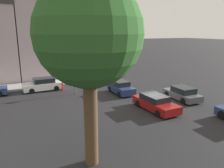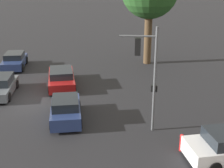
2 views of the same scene
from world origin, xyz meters
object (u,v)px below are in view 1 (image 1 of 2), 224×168
crossing_car_1 (182,94)px  crossing_car_2 (121,88)px  crossing_car_3 (155,103)px  traffic_signal (78,61)px  parked_car_0 (43,85)px  fire_hydrant (63,86)px  street_tree (89,35)px

crossing_car_1 → crossing_car_2: (4.83, 4.72, 0.04)m
crossing_car_2 → crossing_car_3: bearing=3.5°
traffic_signal → parked_car_0: (3.48, 3.44, -3.06)m
crossing_car_2 → crossing_car_3: (-6.07, -0.33, -0.03)m
traffic_signal → crossing_car_1: size_ratio=1.36×
crossing_car_3 → crossing_car_1: bearing=103.8°
crossing_car_2 → parked_car_0: size_ratio=0.84×
crossing_car_2 → parked_car_0: 9.49m
crossing_car_3 → fire_hydrant: (10.33, 6.03, -0.17)m
fire_hydrant → street_tree: bearing=172.2°
traffic_signal → crossing_car_3: traffic_signal is taller
street_tree → crossing_car_2: (11.34, -7.84, -6.16)m
street_tree → parked_car_0: (16.66, 0.01, -6.14)m
crossing_car_1 → fire_hydrant: 13.83m
crossing_car_3 → parked_car_0: bearing=-146.2°
street_tree → crossing_car_1: 15.45m
street_tree → crossing_car_1: (6.51, -12.56, -6.20)m
crossing_car_2 → crossing_car_3: 6.08m
crossing_car_1 → parked_car_0: parked_car_0 is taller
crossing_car_1 → parked_car_0: bearing=54.3°
crossing_car_1 → crossing_car_2: bearing=47.6°
crossing_car_2 → fire_hydrant: bearing=-126.4°
traffic_signal → crossing_car_3: 9.73m
parked_car_0 → fire_hydrant: 2.41m
crossing_car_3 → parked_car_0: parked_car_0 is taller
crossing_car_2 → parked_car_0: bearing=-123.7°
street_tree → fire_hydrant: bearing=-7.8°
fire_hydrant → crossing_car_1: bearing=-131.1°
street_tree → traffic_signal: (13.18, -3.43, -3.08)m
crossing_car_2 → crossing_car_3: crossing_car_2 is taller
traffic_signal → fire_hydrant: bearing=-139.6°
parked_car_0 → fire_hydrant: (-1.06, -2.15, -0.22)m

